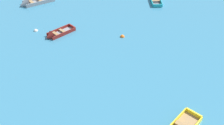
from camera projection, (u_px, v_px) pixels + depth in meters
The scene contains 4 objects.
rowboat_grey_cluster_outer at pixel (30, 3), 33.69m from camera, with size 4.08×3.89×1.31m.
rowboat_maroon_outer_right at pixel (55, 35), 27.70m from camera, with size 2.87×3.28×1.04m.
mooring_buoy_midfield at pixel (122, 37), 27.71m from camera, with size 0.45×0.45×0.45m, color orange.
mooring_buoy_outer_edge at pixel (36, 31), 28.67m from camera, with size 0.42×0.42×0.42m, color silver.
Camera 1 is at (2.86, 1.46, 14.61)m, focal length 43.13 mm.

